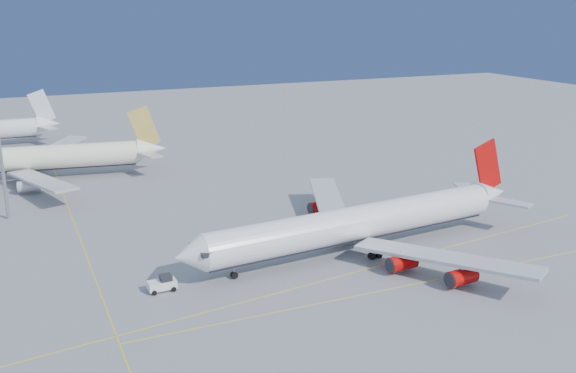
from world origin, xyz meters
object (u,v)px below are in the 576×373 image
object	(u,v)px
pushback_tug	(163,284)
light_mast	(0,150)
airliner_virgin	(364,222)
airliner_etihad	(31,159)

from	to	relation	value
pushback_tug	light_mast	world-z (taller)	light_mast
airliner_virgin	pushback_tug	world-z (taller)	airliner_virgin
airliner_virgin	pushback_tug	xyz separation A→B (m)	(-38.37, -2.26, -4.28)
airliner_virgin	airliner_etihad	bearing A→B (deg)	118.69
pushback_tug	light_mast	size ratio (longest dim) A/B	0.18
pushback_tug	airliner_virgin	bearing A→B (deg)	1.32
pushback_tug	airliner_etihad	bearing A→B (deg)	98.56
airliner_etihad	pushback_tug	size ratio (longest dim) A/B	15.31
airliner_virgin	light_mast	distance (m)	76.84
airliner_etihad	airliner_virgin	bearing A→B (deg)	-47.42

